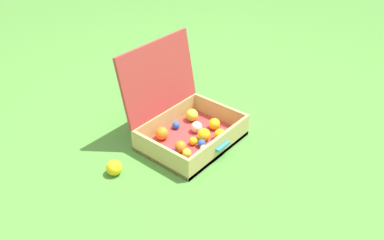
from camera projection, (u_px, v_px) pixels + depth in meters
ground_plane at (188, 141)px, 2.47m from camera, size 16.00×16.00×0.00m
open_suitcase at (184, 122)px, 2.43m from camera, size 0.57×0.54×0.57m
stray_ball_on_grass at (114, 168)px, 2.19m from camera, size 0.09×0.09×0.09m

